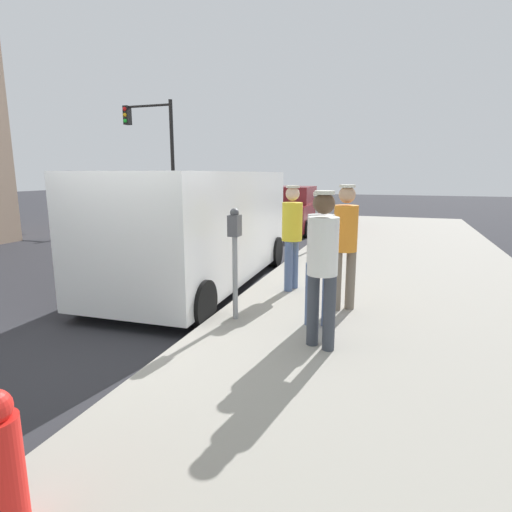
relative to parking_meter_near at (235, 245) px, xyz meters
The scene contains 12 objects.
ground_plane 2.02m from the parking_meter_near, 145.35° to the right, with size 80.00×80.00×0.00m, color #2D2D33.
sidewalk_slab 2.59m from the parking_meter_near, 23.46° to the right, with size 5.00×32.00×0.15m, color #9E998E.
parking_meter_near is the anchor object (origin of this frame).
parking_meter_far 5.74m from the parking_meter_near, 90.00° to the left, with size 0.14×0.18×1.52m.
pedestrian_in_gray 1.13m from the parking_meter_near, ahead, with size 0.36×0.34×1.73m.
pedestrian_in_white 1.40m from the parking_meter_near, 23.97° to the right, with size 0.34×0.34×1.79m.
pedestrian_in_orange 1.61m from the parking_meter_near, 33.72° to the left, with size 0.34×0.34×1.81m.
pedestrian_in_yellow 1.72m from the parking_meter_near, 77.99° to the left, with size 0.34×0.36×1.77m.
parked_van 2.45m from the parking_meter_near, 127.77° to the left, with size 2.29×5.27×2.15m.
parked_sedan_ahead 10.26m from the parking_meter_near, 100.09° to the left, with size 2.01×4.43×1.65m.
traffic_light_corner 14.17m from the parking_meter_near, 126.39° to the left, with size 2.48×0.42×5.20m.
fire_hydrant 3.70m from the parking_meter_near, 88.43° to the right, with size 0.24×0.24×0.86m.
Camera 1 is at (3.40, -4.12, 2.12)m, focal length 29.08 mm.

